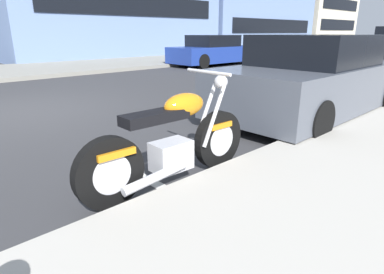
% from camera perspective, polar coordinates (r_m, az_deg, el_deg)
% --- Properties ---
extents(ground_plane, '(260.00, 260.00, 0.00)m').
position_cam_1_polar(ground_plane, '(7.22, -27.91, 3.88)').
color(ground_plane, '#333335').
extents(sidewalk_far_curb, '(120.00, 5.00, 0.14)m').
position_cam_1_polar(sidewalk_far_curb, '(19.65, 1.42, 13.87)').
color(sidewalk_far_curb, gray).
rests_on(sidewalk_far_curb, ground).
extents(parking_stall_stripe, '(0.12, 2.20, 0.01)m').
position_cam_1_polar(parking_stall_stripe, '(3.70, -10.02, -6.23)').
color(parking_stall_stripe, silver).
rests_on(parking_stall_stripe, ground).
extents(parked_motorcycle, '(2.05, 0.62, 1.13)m').
position_cam_1_polar(parked_motorcycle, '(3.26, -3.44, -1.21)').
color(parked_motorcycle, black).
rests_on(parked_motorcycle, ground).
extents(parked_car_near_corner, '(4.23, 1.89, 1.47)m').
position_cam_1_polar(parked_car_near_corner, '(6.41, 20.47, 9.51)').
color(parked_car_near_corner, '#4C515B').
rests_on(parked_car_near_corner, ground).
extents(car_opposite_curb, '(4.42, 1.91, 1.37)m').
position_cam_1_polar(car_opposite_curb, '(15.78, 3.76, 14.89)').
color(car_opposite_curb, navy).
rests_on(car_opposite_curb, ground).
extents(townhouse_mid_block, '(10.01, 9.17, 10.16)m').
position_cam_1_polar(townhouse_mid_block, '(43.11, 19.03, 21.92)').
color(townhouse_mid_block, beige).
rests_on(townhouse_mid_block, ground).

